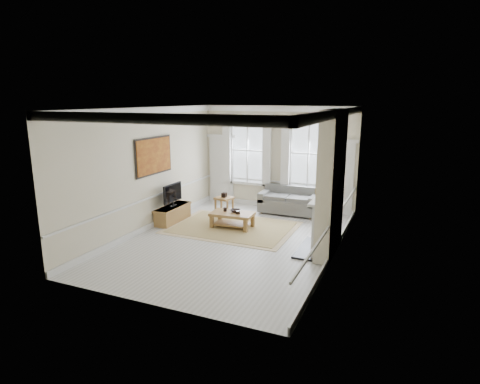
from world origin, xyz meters
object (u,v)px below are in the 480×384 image
at_px(sofa, 289,202).
at_px(tv_stand, 173,214).
at_px(side_table, 224,201).
at_px(coffee_table, 232,215).

bearing_deg(sofa, tv_stand, -141.80).
distance_m(sofa, side_table, 2.11).
xyz_separation_m(sofa, tv_stand, (-2.93, -2.31, -0.11)).
distance_m(side_table, tv_stand, 1.68).
bearing_deg(coffee_table, tv_stand, -177.67).
xyz_separation_m(side_table, tv_stand, (-1.13, -1.22, -0.24)).
distance_m(coffee_table, tv_stand, 1.89).
height_order(coffee_table, tv_stand, tv_stand).
xyz_separation_m(sofa, coffee_table, (-1.06, -2.12, 0.01)).
relative_size(sofa, coffee_table, 1.48).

